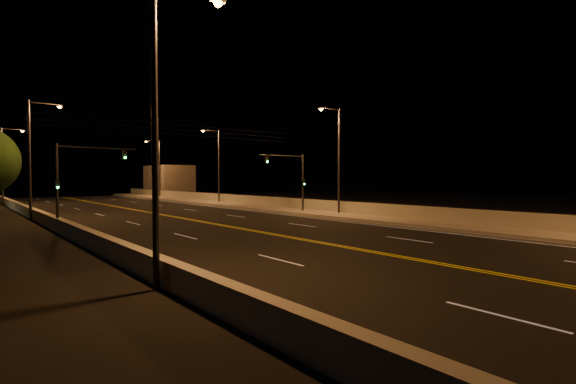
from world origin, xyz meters
TOP-DOWN VIEW (x-y plane):
  - road at (0.00, 20.00)m, footprint 18.00×120.00m
  - sidewalk at (10.80, 20.00)m, footprint 3.60×120.00m
  - curb at (8.93, 20.00)m, footprint 0.14×120.00m
  - parapet_wall at (12.45, 20.00)m, footprint 0.30×120.00m
  - jersey_barrier at (-9.82, 20.00)m, footprint 0.45×120.00m
  - distant_building_right at (16.50, 71.35)m, footprint 6.00×10.00m
  - parapet_rail at (12.45, 20.00)m, footprint 0.06×120.00m
  - lane_markings at (0.00, 19.93)m, footprint 17.32×116.00m
  - streetlight_1 at (11.53, 22.91)m, footprint 2.55×0.28m
  - streetlight_2 at (11.53, 44.32)m, footprint 2.55×0.28m
  - streetlight_3 at (11.53, 63.97)m, footprint 2.55×0.28m
  - streetlight_4 at (-9.93, 9.34)m, footprint 2.55×0.28m
  - streetlight_5 at (-9.93, 35.51)m, footprint 2.55×0.28m
  - streetlight_6 at (-9.93, 58.65)m, footprint 2.55×0.28m
  - traffic_signal_right at (9.95, 26.89)m, footprint 5.11×0.31m
  - traffic_signal_left at (-8.75, 26.89)m, footprint 5.11×0.31m
  - overhead_wires at (0.00, 29.50)m, footprint 22.00×0.03m

SIDE VIEW (x-z plane):
  - road at x=0.00m, z-range 0.00..0.02m
  - lane_markings at x=0.00m, z-range 0.02..0.02m
  - curb at x=8.93m, z-range 0.00..0.15m
  - sidewalk at x=10.80m, z-range 0.00..0.30m
  - jersey_barrier at x=-9.82m, z-range 0.00..0.87m
  - parapet_wall at x=12.45m, z-range 0.30..1.30m
  - parapet_rail at x=12.45m, z-range 1.30..1.36m
  - distant_building_right at x=16.50m, z-range 0.00..5.66m
  - traffic_signal_right at x=9.95m, z-range 0.79..6.43m
  - traffic_signal_left at x=-8.75m, z-range 0.79..6.43m
  - streetlight_1 at x=11.53m, z-range 0.72..10.30m
  - streetlight_2 at x=11.53m, z-range 0.72..10.30m
  - streetlight_3 at x=11.53m, z-range 0.72..10.30m
  - streetlight_4 at x=-9.93m, z-range 0.72..10.30m
  - streetlight_5 at x=-9.93m, z-range 0.72..10.30m
  - streetlight_6 at x=-9.93m, z-range 0.72..10.30m
  - overhead_wires at x=0.00m, z-range 6.98..7.81m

